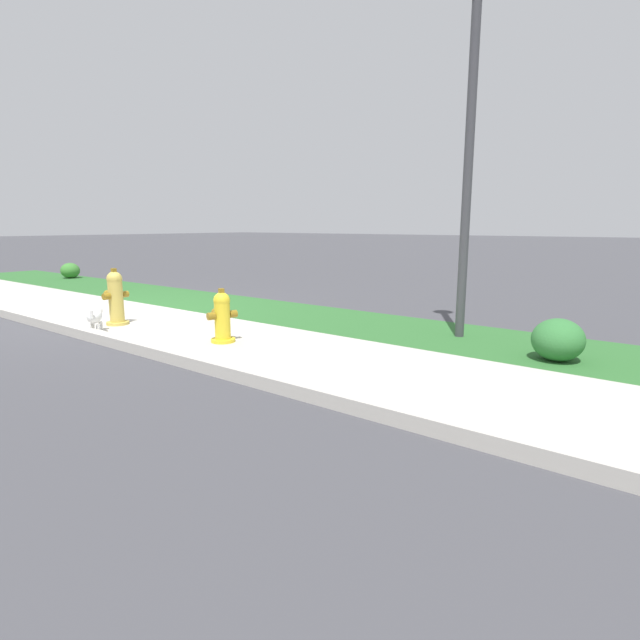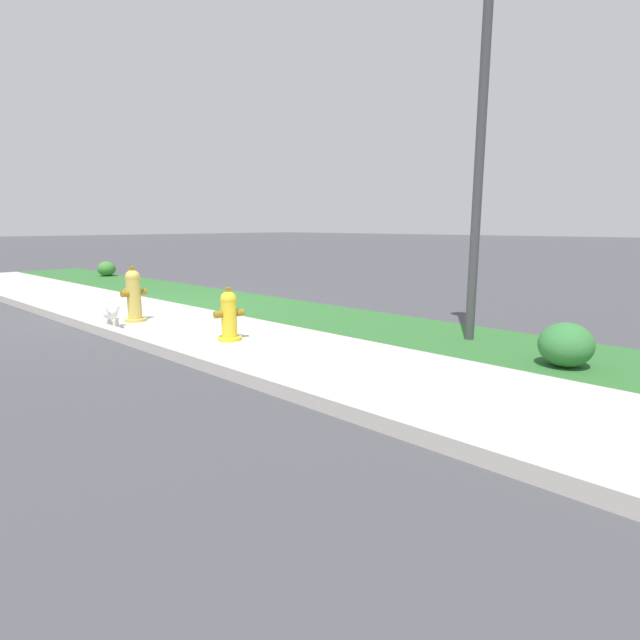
{
  "view_description": "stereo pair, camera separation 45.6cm",
  "coord_description": "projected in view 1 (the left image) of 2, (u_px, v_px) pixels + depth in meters",
  "views": [
    {
      "loc": [
        7.39,
        -4.03,
        1.39
      ],
      "look_at": [
        4.21,
        0.05,
        0.4
      ],
      "focal_mm": 28.0,
      "sensor_mm": 36.0,
      "label": 1
    },
    {
      "loc": [
        7.73,
        -3.73,
        1.39
      ],
      "look_at": [
        4.21,
        0.05,
        0.4
      ],
      "focal_mm": 28.0,
      "sensor_mm": 36.0,
      "label": 2
    }
  ],
  "objects": [
    {
      "name": "fire_hydrant_far_end",
      "position": [
        222.0,
        317.0,
        5.92
      ],
      "size": [
        0.35,
        0.38,
        0.65
      ],
      "rotation": [
        0.0,
        0.0,
        1.27
      ],
      "color": "yellow",
      "rests_on": "ground"
    },
    {
      "name": "street_lamp",
      "position": [
        472.0,
        95.0,
        5.76
      ],
      "size": [
        0.32,
        0.32,
        4.29
      ],
      "color": "#3D3D42",
      "rests_on": "ground"
    },
    {
      "name": "sidewalk_pavement",
      "position": [
        107.0,
        314.0,
        7.84
      ],
      "size": [
        18.0,
        1.93,
        0.01
      ],
      "primitive_type": "cube",
      "color": "#BCB7AD",
      "rests_on": "ground"
    },
    {
      "name": "grass_verge",
      "position": [
        201.0,
        300.0,
        9.27
      ],
      "size": [
        18.0,
        1.75,
        0.01
      ],
      "primitive_type": "cube",
      "color": "#2D662D",
      "rests_on": "ground"
    },
    {
      "name": "shrub_bush_near_lamp",
      "position": [
        70.0,
        271.0,
        13.11
      ],
      "size": [
        0.47,
        0.47,
        0.4
      ],
      "color": "#3D7F33",
      "rests_on": "ground"
    },
    {
      "name": "shrub_bush_mid_verge",
      "position": [
        558.0,
        340.0,
        5.15
      ],
      "size": [
        0.52,
        0.52,
        0.44
      ],
      "color": "#337538",
      "rests_on": "ground"
    },
    {
      "name": "small_white_dog",
      "position": [
        95.0,
        316.0,
        6.38
      ],
      "size": [
        0.43,
        0.37,
        0.4
      ],
      "rotation": [
        0.0,
        0.0,
        2.5
      ],
      "color": "white",
      "rests_on": "ground"
    },
    {
      "name": "fire_hydrant_by_grass_verge",
      "position": [
        116.0,
        298.0,
        6.95
      ],
      "size": [
        0.35,
        0.38,
        0.8
      ],
      "rotation": [
        0.0,
        0.0,
        1.65
      ],
      "color": "gold",
      "rests_on": "ground"
    },
    {
      "name": "street_curb",
      "position": [
        37.0,
        321.0,
        7.02
      ],
      "size": [
        18.0,
        0.16,
        0.12
      ],
      "primitive_type": "cube",
      "color": "#BCB7AD",
      "rests_on": "ground"
    },
    {
      "name": "ground_plane",
      "position": [
        107.0,
        314.0,
        7.84
      ],
      "size": [
        120.0,
        120.0,
        0.0
      ],
      "primitive_type": "plane",
      "color": "#424247"
    }
  ]
}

